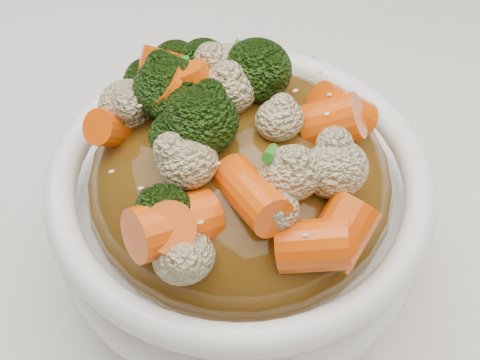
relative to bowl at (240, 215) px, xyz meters
name	(u,v)px	position (x,y,z in m)	size (l,w,h in m)	color
tablecloth	(310,224)	(0.06, 0.02, -0.06)	(1.20, 0.80, 0.04)	white
bowl	(240,215)	(0.00, 0.00, 0.00)	(0.21, 0.21, 0.08)	white
sauce_base	(240,183)	(0.00, 0.00, 0.03)	(0.16, 0.16, 0.09)	#5C3B0F
carrots	(240,104)	(0.00, 0.00, 0.09)	(0.16, 0.16, 0.05)	#F65608
broccoli	(240,106)	(0.00, 0.00, 0.09)	(0.16, 0.16, 0.04)	black
cauliflower	(240,109)	(0.00, 0.00, 0.09)	(0.16, 0.16, 0.03)	beige
scallions	(240,103)	(0.00, 0.00, 0.09)	(0.12, 0.12, 0.02)	#24791C
sesame_seeds	(240,103)	(0.00, 0.00, 0.09)	(0.15, 0.15, 0.01)	beige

